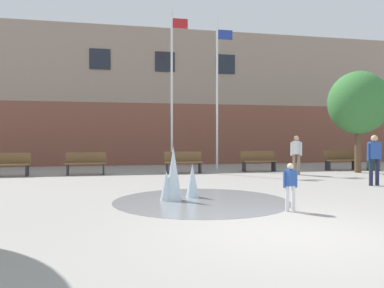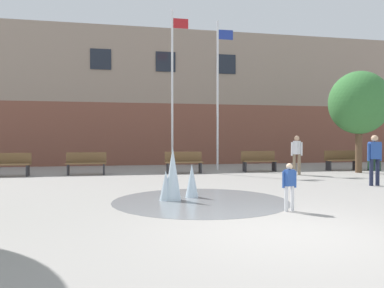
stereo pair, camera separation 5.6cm
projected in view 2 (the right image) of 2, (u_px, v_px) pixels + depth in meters
The scene contains 15 objects.
ground_plane at pixel (287, 233), 5.93m from camera, with size 100.00×100.00×0.00m, color gray.
library_building at pixel (160, 102), 23.71m from camera, with size 36.00×6.05×7.61m.
splash_fountain at pixel (183, 184), 9.05m from camera, with size 4.20×4.20×1.30m.
park_bench_far_left at pixel (9, 164), 14.60m from camera, with size 1.60×0.44×0.91m.
park_bench_left_of_flagpoles at pixel (86, 163), 15.25m from camera, with size 1.60×0.44×0.91m.
park_bench_center at pixel (184, 162), 15.91m from camera, with size 1.60×0.44×0.91m.
park_bench_under_right_flagpole at pixel (259, 161), 16.76m from camera, with size 1.60×0.44×0.91m.
park_bench_far_right at pixel (341, 160), 17.43m from camera, with size 1.60×0.44×0.91m.
teen_by_trashcan at pixel (375, 156), 11.72m from camera, with size 0.50×0.26×1.59m.
child_with_pink_shirt at pixel (289, 183), 7.64m from camera, with size 0.31×0.20×0.99m.
adult_in_red at pixel (297, 152), 15.21m from camera, with size 0.50×0.38×1.59m.
flagpole_left at pixel (173, 85), 17.20m from camera, with size 0.80×0.10×7.41m.
flagpole_right at pixel (218, 91), 17.63m from camera, with size 0.80×0.10×7.01m.
trash_can at pixel (374, 161), 17.17m from camera, with size 0.56×0.56×0.90m, color #193323.
street_tree_near_building at pixel (359, 103), 16.13m from camera, with size 2.55×2.55×4.38m.
Camera 2 is at (-2.64, -5.49, 1.50)m, focal length 35.00 mm.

